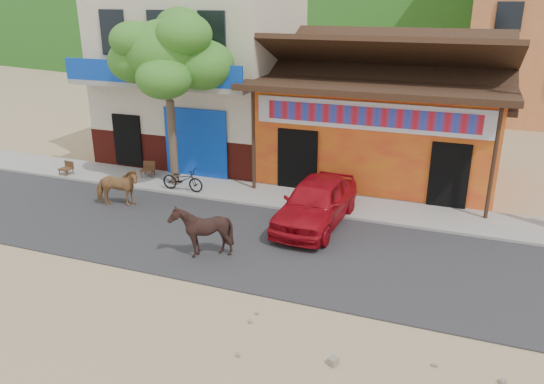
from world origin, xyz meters
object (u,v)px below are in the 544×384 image
(red_car, at_px, (316,202))
(cafe_chair_left, at_px, (65,163))
(cow_dark, at_px, (201,231))
(cow_tan, at_px, (117,188))
(scooter, at_px, (183,179))
(tree, at_px, (170,100))
(cafe_chair_right, at_px, (147,163))

(red_car, distance_m, cafe_chair_left, 10.09)
(cow_dark, bearing_deg, red_car, 156.81)
(cow_tan, distance_m, scooter, 2.27)
(scooter, distance_m, cafe_chair_left, 5.00)
(cow_dark, xyz_separation_m, cafe_chair_left, (-7.83, 4.00, -0.19))
(tree, relative_size, cow_dark, 4.21)
(cow_tan, height_order, red_car, red_car)
(tree, xyz_separation_m, red_car, (5.64, -1.48, -2.38))
(tree, bearing_deg, cafe_chair_right, 163.66)
(cow_dark, bearing_deg, tree, -129.73)
(tree, xyz_separation_m, scooter, (0.60, -0.50, -2.60))
(tree, height_order, cafe_chair_left, tree)
(cow_dark, xyz_separation_m, scooter, (-2.83, 4.00, -0.23))
(red_car, height_order, cafe_chair_left, red_car)
(cow_tan, bearing_deg, red_car, -102.12)
(cow_dark, relative_size, cafe_chair_left, 1.59)
(cow_tan, bearing_deg, cow_dark, -137.17)
(cow_dark, xyz_separation_m, cafe_chair_right, (-4.83, 4.91, -0.14))
(red_car, bearing_deg, scooter, 172.20)
(scooter, relative_size, cafe_chair_right, 1.55)
(tree, xyz_separation_m, cafe_chair_right, (-1.40, 0.41, -2.50))
(scooter, bearing_deg, cow_tan, 142.69)
(cow_dark, bearing_deg, scooter, -131.76)
(tree, bearing_deg, cow_dark, -52.69)
(cafe_chair_left, bearing_deg, cow_tan, -20.83)
(cow_dark, distance_m, red_car, 3.75)
(cow_dark, distance_m, cafe_chair_left, 8.80)
(cafe_chair_left, relative_size, cafe_chair_right, 0.90)
(tree, bearing_deg, scooter, -39.81)
(cafe_chair_right, bearing_deg, scooter, -38.27)
(tree, distance_m, cafe_chair_left, 5.11)
(cow_tan, bearing_deg, cafe_chair_right, -6.27)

